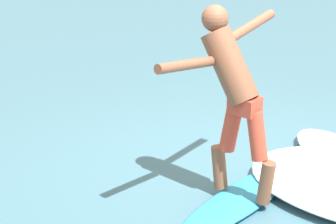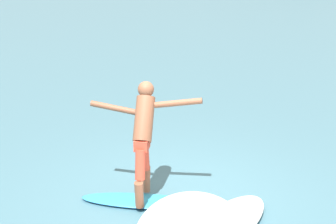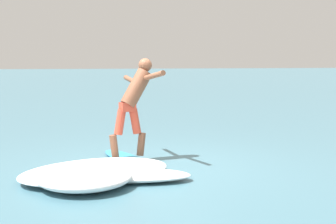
# 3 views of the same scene
# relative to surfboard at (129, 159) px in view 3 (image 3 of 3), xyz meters

# --- Properties ---
(ground_plane) EXTENTS (200.00, 200.00, 0.00)m
(ground_plane) POSITION_rel_surfboard_xyz_m (0.37, 0.36, -0.04)
(ground_plane) COLOR #447080
(surfboard) EXTENTS (2.12, 0.94, 0.22)m
(surfboard) POSITION_rel_surfboard_xyz_m (0.00, 0.00, 0.00)
(surfboard) COLOR #319ECA
(surfboard) RESTS_ON ground
(surfer) EXTENTS (1.69, 0.88, 1.77)m
(surfer) POSITION_rel_surfboard_xyz_m (-0.07, 0.13, 1.10)
(surfer) COLOR brown
(surfer) RESTS_ON surfboard
(wave_foam_at_tail) EXTENTS (1.87, 1.86, 0.29)m
(wave_foam_at_tail) POSITION_rel_surfboard_xyz_m (1.53, -0.88, 0.10)
(wave_foam_at_tail) COLOR white
(wave_foam_at_tail) RESTS_ON ground
(wave_foam_at_nose) EXTENTS (2.22, 2.76, 0.20)m
(wave_foam_at_nose) POSITION_rel_surfboard_xyz_m (1.00, -0.68, 0.06)
(wave_foam_at_nose) COLOR white
(wave_foam_at_nose) RESTS_ON ground
(wave_foam_beside) EXTENTS (1.29, 2.33, 0.17)m
(wave_foam_beside) POSITION_rel_surfboard_xyz_m (1.29, -0.38, 0.04)
(wave_foam_beside) COLOR white
(wave_foam_beside) RESTS_ON ground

